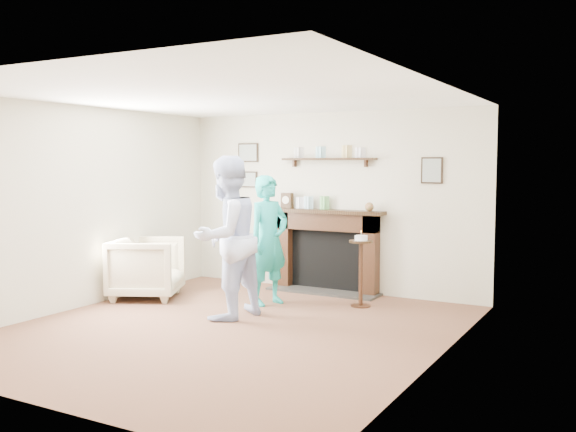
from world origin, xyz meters
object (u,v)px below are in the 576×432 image
object	(u,v)px
armchair	(147,298)
pedestal_table	(361,260)
man	(227,318)
woman	(269,304)

from	to	relation	value
armchair	pedestal_table	xyz separation A→B (m)	(2.69, 0.90, 0.59)
man	woman	xyz separation A→B (m)	(0.04, 0.88, 0.00)
armchair	pedestal_table	distance (m)	2.90
woman	pedestal_table	xyz separation A→B (m)	(1.08, 0.43, 0.59)
woman	pedestal_table	world-z (taller)	pedestal_table
man	pedestal_table	xyz separation A→B (m)	(1.12, 1.31, 0.59)
armchair	woman	distance (m)	1.68
man	pedestal_table	size ratio (longest dim) A/B	1.96
armchair	woman	xyz separation A→B (m)	(1.61, 0.47, 0.00)
woman	armchair	bearing A→B (deg)	124.80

